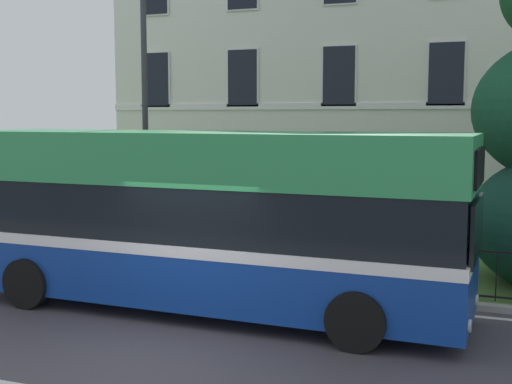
{
  "coord_description": "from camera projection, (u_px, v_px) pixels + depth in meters",
  "views": [
    {
      "loc": [
        4.91,
        -8.89,
        3.62
      ],
      "look_at": [
        -0.34,
        5.32,
        1.91
      ],
      "focal_mm": 47.19,
      "sensor_mm": 36.0,
      "label": 1
    }
  ],
  "objects": [
    {
      "name": "iron_verge_railing",
      "position": [
        257.0,
        257.0,
        14.41
      ],
      "size": [
        13.4,
        0.04,
        0.97
      ],
      "color": "black",
      "rests_on": "ground_plane"
    },
    {
      "name": "street_lamp_post",
      "position": [
        144.0,
        78.0,
        15.98
      ],
      "size": [
        0.36,
        0.24,
        7.78
      ],
      "color": "#333338",
      "rests_on": "ground_plane"
    },
    {
      "name": "single_decker_bus",
      "position": [
        205.0,
        218.0,
        12.47
      ],
      "size": [
        9.73,
        2.81,
        3.34
      ],
      "rotation": [
        0.0,
        0.0,
        -0.03
      ],
      "color": "navy",
      "rests_on": "ground_plane"
    },
    {
      "name": "georgian_townhouse",
      "position": [
        369.0,
        56.0,
        25.19
      ],
      "size": [
        16.35,
        9.85,
        11.47
      ],
      "color": "silver",
      "rests_on": "ground_plane"
    },
    {
      "name": "ground_plane",
      "position": [
        194.0,
        328.0,
        11.6
      ],
      "size": [
        60.0,
        56.0,
        0.18
      ],
      "color": "#444048"
    }
  ]
}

